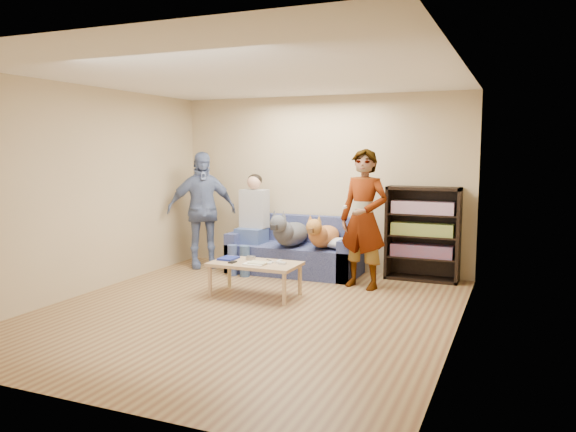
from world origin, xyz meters
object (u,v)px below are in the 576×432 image
at_px(sofa, 296,253).
at_px(dog_gray, 289,233).
at_px(person_seated, 251,219).
at_px(bookshelf, 423,232).
at_px(camera_silver, 251,258).
at_px(notebook_blue, 228,258).
at_px(person_standing_right, 364,219).
at_px(dog_tan, 323,235).
at_px(coffee_table, 255,266).
at_px(person_standing_left, 202,210).

relative_size(sofa, dog_gray, 1.53).
bearing_deg(person_seated, sofa, 10.77).
relative_size(person_seated, bookshelf, 1.13).
relative_size(camera_silver, sofa, 0.06).
bearing_deg(notebook_blue, sofa, 75.18).
relative_size(person_standing_right, bookshelf, 1.40).
height_order(notebook_blue, dog_gray, dog_gray).
distance_m(dog_gray, dog_tan, 0.49).
bearing_deg(camera_silver, notebook_blue, -165.96).
bearing_deg(bookshelf, person_standing_right, -130.67).
bearing_deg(person_seated, coffee_table, -61.90).
xyz_separation_m(dog_gray, coffee_table, (0.04, -1.19, -0.25)).
xyz_separation_m(person_standing_left, notebook_blue, (1.11, -1.18, -0.46)).
xyz_separation_m(person_standing_left, dog_gray, (1.48, -0.04, -0.26)).
height_order(person_standing_right, person_seated, person_standing_right).
bearing_deg(dog_tan, person_seated, 177.37).
relative_size(sofa, person_seated, 1.29).
bearing_deg(person_seated, dog_tan, -2.63).
distance_m(sofa, dog_tan, 0.61).
xyz_separation_m(camera_silver, coffee_table, (0.12, -0.12, -0.07)).
distance_m(person_seated, dog_tan, 1.16).
relative_size(sofa, bookshelf, 1.46).
bearing_deg(sofa, camera_silver, -93.77).
bearing_deg(dog_tan, person_standing_right, -26.26).
relative_size(camera_silver, dog_gray, 0.09).
xyz_separation_m(person_standing_right, sofa, (-1.16, 0.51, -0.63)).
xyz_separation_m(sofa, dog_tan, (0.48, -0.18, 0.33)).
relative_size(person_standing_left, sofa, 0.93).
distance_m(person_standing_left, coffee_table, 2.02).
bearing_deg(person_standing_right, dog_gray, -178.76).
xyz_separation_m(camera_silver, dog_tan, (0.57, 1.14, 0.16)).
xyz_separation_m(notebook_blue, bookshelf, (2.17, 1.62, 0.25)).
height_order(person_standing_right, sofa, person_standing_right).
bearing_deg(sofa, person_standing_left, -172.15).
xyz_separation_m(person_standing_right, notebook_blue, (-1.52, -0.87, -0.48)).
distance_m(dog_gray, bookshelf, 1.86).
bearing_deg(coffee_table, person_seated, 118.10).
height_order(person_seated, coffee_table, person_seated).
bearing_deg(dog_gray, person_standing_left, 178.51).
distance_m(notebook_blue, coffee_table, 0.41).
xyz_separation_m(person_seated, bookshelf, (2.47, 0.36, -0.09)).
height_order(camera_silver, person_seated, person_seated).
xyz_separation_m(camera_silver, sofa, (0.09, 1.32, -0.16)).
relative_size(person_standing_right, sofa, 0.96).
distance_m(sofa, dog_gray, 0.42).
relative_size(person_standing_left, dog_gray, 1.43).
distance_m(notebook_blue, person_seated, 1.34).
xyz_separation_m(person_standing_left, bookshelf, (3.28, 0.44, -0.21)).
bearing_deg(dog_gray, notebook_blue, -107.68).
bearing_deg(person_standing_left, bookshelf, -31.85).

